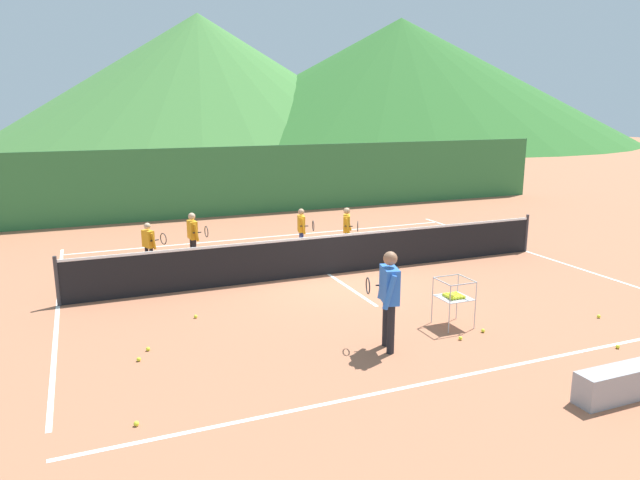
# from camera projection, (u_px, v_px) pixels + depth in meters

# --- Properties ---
(ground_plane) EXTENTS (120.00, 120.00, 0.00)m
(ground_plane) POSITION_uv_depth(u_px,v_px,m) (329.00, 274.00, 14.28)
(ground_plane) COLOR #A86647
(line_baseline_near) EXTENTS (12.10, 0.08, 0.01)m
(line_baseline_near) POSITION_uv_depth(u_px,v_px,m) (477.00, 373.00, 9.03)
(line_baseline_near) COLOR white
(line_baseline_near) RESTS_ON ground
(line_baseline_far) EXTENTS (12.10, 0.08, 0.01)m
(line_baseline_far) POSITION_uv_depth(u_px,v_px,m) (272.00, 237.00, 18.34)
(line_baseline_far) COLOR white
(line_baseline_far) RESTS_ON ground
(line_sideline_west) EXTENTS (0.08, 10.34, 0.01)m
(line_sideline_west) POSITION_uv_depth(u_px,v_px,m) (58.00, 306.00, 12.04)
(line_sideline_west) COLOR white
(line_sideline_west) RESTS_ON ground
(line_sideline_east) EXTENTS (0.08, 10.34, 0.01)m
(line_sideline_east) POSITION_uv_depth(u_px,v_px,m) (526.00, 251.00, 16.52)
(line_sideline_east) COLOR white
(line_sideline_east) RESTS_ON ground
(line_service_center) EXTENTS (0.08, 5.06, 0.01)m
(line_service_center) POSITION_uv_depth(u_px,v_px,m) (329.00, 274.00, 14.28)
(line_service_center) COLOR white
(line_service_center) RESTS_ON ground
(tennis_net) EXTENTS (12.12, 0.08, 1.05)m
(tennis_net) POSITION_uv_depth(u_px,v_px,m) (329.00, 254.00, 14.16)
(tennis_net) COLOR #333338
(tennis_net) RESTS_ON ground
(instructor) EXTENTS (0.44, 0.83, 1.70)m
(instructor) POSITION_uv_depth(u_px,v_px,m) (389.00, 291.00, 9.68)
(instructor) COLOR black
(instructor) RESTS_ON ground
(student_0) EXTENTS (0.57, 0.50, 1.21)m
(student_0) POSITION_uv_depth(u_px,v_px,m) (149.00, 242.00, 14.45)
(student_0) COLOR black
(student_0) RESTS_ON ground
(student_1) EXTENTS (0.45, 0.62, 1.34)m
(student_1) POSITION_uv_depth(u_px,v_px,m) (193.00, 233.00, 15.07)
(student_1) COLOR black
(student_1) RESTS_ON ground
(student_2) EXTENTS (0.41, 0.67, 1.26)m
(student_2) POSITION_uv_depth(u_px,v_px,m) (302.00, 227.00, 16.08)
(student_2) COLOR navy
(student_2) RESTS_ON ground
(student_3) EXTENTS (0.41, 0.71, 1.31)m
(student_3) POSITION_uv_depth(u_px,v_px,m) (347.00, 227.00, 15.96)
(student_3) COLOR black
(student_3) RESTS_ON ground
(ball_cart) EXTENTS (0.58, 0.58, 0.90)m
(ball_cart) POSITION_uv_depth(u_px,v_px,m) (454.00, 296.00, 10.83)
(ball_cart) COLOR #B7B7BC
(ball_cart) RESTS_ON ground
(tennis_ball_0) EXTENTS (0.07, 0.07, 0.07)m
(tennis_ball_0) POSITION_uv_depth(u_px,v_px,m) (618.00, 347.00, 9.92)
(tennis_ball_0) COLOR yellow
(tennis_ball_0) RESTS_ON ground
(tennis_ball_1) EXTENTS (0.07, 0.07, 0.07)m
(tennis_ball_1) POSITION_uv_depth(u_px,v_px,m) (139.00, 359.00, 9.43)
(tennis_ball_1) COLOR yellow
(tennis_ball_1) RESTS_ON ground
(tennis_ball_2) EXTENTS (0.07, 0.07, 0.07)m
(tennis_ball_2) POSITION_uv_depth(u_px,v_px,m) (460.00, 338.00, 10.29)
(tennis_ball_2) COLOR yellow
(tennis_ball_2) RESTS_ON ground
(tennis_ball_3) EXTENTS (0.07, 0.07, 0.07)m
(tennis_ball_3) POSITION_uv_depth(u_px,v_px,m) (483.00, 331.00, 10.63)
(tennis_ball_3) COLOR yellow
(tennis_ball_3) RESTS_ON ground
(tennis_ball_4) EXTENTS (0.07, 0.07, 0.07)m
(tennis_ball_4) POSITION_uv_depth(u_px,v_px,m) (148.00, 349.00, 9.83)
(tennis_ball_4) COLOR yellow
(tennis_ball_4) RESTS_ON ground
(tennis_ball_5) EXTENTS (0.07, 0.07, 0.07)m
(tennis_ball_5) POSITION_uv_depth(u_px,v_px,m) (196.00, 316.00, 11.34)
(tennis_ball_5) COLOR yellow
(tennis_ball_5) RESTS_ON ground
(tennis_ball_6) EXTENTS (0.07, 0.07, 0.07)m
(tennis_ball_6) POSITION_uv_depth(u_px,v_px,m) (136.00, 424.00, 7.53)
(tennis_ball_6) COLOR yellow
(tennis_ball_6) RESTS_ON ground
(tennis_ball_7) EXTENTS (0.07, 0.07, 0.07)m
(tennis_ball_7) POSITION_uv_depth(u_px,v_px,m) (599.00, 316.00, 11.34)
(tennis_ball_7) COLOR yellow
(tennis_ball_7) RESTS_ON ground
(windscreen_fence) EXTENTS (26.61, 0.08, 2.55)m
(windscreen_fence) POSITION_uv_depth(u_px,v_px,m) (238.00, 181.00, 21.67)
(windscreen_fence) COLOR #33753D
(windscreen_fence) RESTS_ON ground
(courtside_bench) EXTENTS (1.50, 0.36, 0.46)m
(courtside_bench) POSITION_uv_depth(u_px,v_px,m) (622.00, 383.00, 8.21)
(courtside_bench) COLOR #99999E
(courtside_bench) RESTS_ON ground
(hill_0) EXTENTS (51.94, 51.94, 13.67)m
(hill_0) POSITION_uv_depth(u_px,v_px,m) (400.00, 80.00, 68.32)
(hill_0) COLOR #2D6628
(hill_0) RESTS_ON ground
(hill_1) EXTENTS (46.21, 46.21, 13.98)m
(hill_1) POSITION_uv_depth(u_px,v_px,m) (200.00, 78.00, 66.66)
(hill_1) COLOR #427A38
(hill_1) RESTS_ON ground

